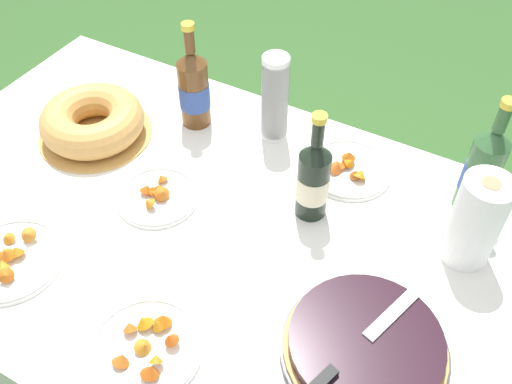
# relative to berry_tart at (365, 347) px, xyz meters

# --- Properties ---
(ground_plane) EXTENTS (16.00, 16.00, 0.00)m
(ground_plane) POSITION_rel_berry_tart_xyz_m (-0.46, 0.13, -0.79)
(ground_plane) COLOR #335B28
(garden_table) EXTENTS (1.65, 1.01, 0.76)m
(garden_table) POSITION_rel_berry_tart_xyz_m (-0.46, 0.13, -0.10)
(garden_table) COLOR brown
(garden_table) RESTS_ON ground_plane
(tablecloth) EXTENTS (1.66, 1.02, 0.10)m
(tablecloth) POSITION_rel_berry_tart_xyz_m (-0.46, 0.13, -0.04)
(tablecloth) COLOR white
(tablecloth) RESTS_ON garden_table
(berry_tart) EXTENTS (0.33, 0.33, 0.06)m
(berry_tart) POSITION_rel_berry_tart_xyz_m (0.00, 0.00, 0.00)
(berry_tart) COLOR #38383D
(berry_tart) RESTS_ON tablecloth
(serving_knife) EXTENTS (0.14, 0.36, 0.01)m
(serving_knife) POSITION_rel_berry_tart_xyz_m (-0.01, -0.03, 0.04)
(serving_knife) COLOR silver
(serving_knife) RESTS_ON berry_tart
(bundt_cake) EXTENTS (0.31, 0.31, 0.10)m
(bundt_cake) POSITION_rel_berry_tart_xyz_m (-0.90, 0.26, 0.02)
(bundt_cake) COLOR tan
(bundt_cake) RESTS_ON tablecloth
(cup_stack) EXTENTS (0.07, 0.07, 0.25)m
(cup_stack) POSITION_rel_berry_tart_xyz_m (-0.47, 0.50, 0.10)
(cup_stack) COLOR white
(cup_stack) RESTS_ON tablecloth
(cider_bottle_green) EXTENTS (0.08, 0.08, 0.32)m
(cider_bottle_green) POSITION_rel_berry_tart_xyz_m (0.08, 0.50, 0.09)
(cider_bottle_green) COLOR #2D562D
(cider_bottle_green) RESTS_ON tablecloth
(cider_bottle_amber) EXTENTS (0.09, 0.09, 0.31)m
(cider_bottle_amber) POSITION_rel_berry_tart_xyz_m (-0.69, 0.45, 0.09)
(cider_bottle_amber) COLOR brown
(cider_bottle_amber) RESTS_ON tablecloth
(juice_bottle_red) EXTENTS (0.08, 0.08, 0.30)m
(juice_bottle_red) POSITION_rel_berry_tart_xyz_m (-0.26, 0.29, 0.08)
(juice_bottle_red) COLOR black
(juice_bottle_red) RESTS_ON tablecloth
(snack_plate_near) EXTENTS (0.23, 0.23, 0.05)m
(snack_plate_near) POSITION_rel_berry_tart_xyz_m (-0.23, 0.47, -0.02)
(snack_plate_near) COLOR white
(snack_plate_near) RESTS_ON tablecloth
(snack_plate_left) EXTENTS (0.23, 0.23, 0.05)m
(snack_plate_left) POSITION_rel_berry_tart_xyz_m (-0.38, -0.20, -0.02)
(snack_plate_left) COLOR white
(snack_plate_left) RESTS_ON tablecloth
(snack_plate_right) EXTENTS (0.24, 0.24, 0.06)m
(snack_plate_right) POSITION_rel_berry_tart_xyz_m (-0.78, -0.18, -0.02)
(snack_plate_right) COLOR white
(snack_plate_right) RESTS_ON tablecloth
(snack_plate_far) EXTENTS (0.21, 0.21, 0.06)m
(snack_plate_far) POSITION_rel_berry_tart_xyz_m (-0.60, 0.15, -0.02)
(snack_plate_far) COLOR white
(snack_plate_far) RESTS_ON tablecloth
(paper_towel_roll) EXTENTS (0.11, 0.11, 0.23)m
(paper_towel_roll) POSITION_rel_berry_tart_xyz_m (0.11, 0.34, 0.09)
(paper_towel_roll) COLOR white
(paper_towel_roll) RESTS_ON tablecloth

